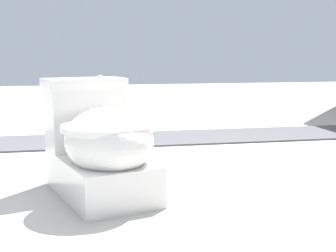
{
  "coord_description": "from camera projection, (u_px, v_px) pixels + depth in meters",
  "views": [
    {
      "loc": [
        2.05,
        -0.27,
        0.63
      ],
      "look_at": [
        0.03,
        0.13,
        0.3
      ],
      "focal_mm": 50.0,
      "sensor_mm": 36.0,
      "label": 1
    }
  ],
  "objects": [
    {
      "name": "ground_plane",
      "position": [
        139.0,
        191.0,
        2.13
      ],
      "size": [
        14.0,
        14.0,
        0.0
      ],
      "primitive_type": "plane",
      "color": "#A8A59E"
    },
    {
      "name": "toilet",
      "position": [
        101.0,
        146.0,
        2.03
      ],
      "size": [
        0.71,
        0.54,
        0.52
      ],
      "rotation": [
        0.0,
        0.0,
        0.29
      ],
      "color": "white",
      "rests_on": "ground"
    },
    {
      "name": "gravel_strip",
      "position": [
        184.0,
        137.0,
        3.43
      ],
      "size": [
        0.56,
        8.0,
        0.01
      ],
      "primitive_type": "cube",
      "color": "#4C4C51",
      "rests_on": "ground"
    }
  ]
}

